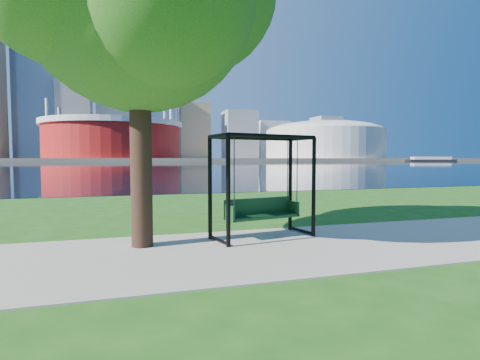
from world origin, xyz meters
name	(u,v)px	position (x,y,z in m)	size (l,w,h in m)	color
ground	(253,245)	(0.00, 0.00, 0.00)	(900.00, 900.00, 0.00)	#1E5114
path	(260,249)	(0.00, -0.50, 0.01)	(120.00, 4.00, 0.03)	#9E937F
river	(136,165)	(0.00, 102.00, 0.01)	(900.00, 180.00, 0.02)	black
far_bank	(130,159)	(0.00, 306.00, 1.00)	(900.00, 228.00, 2.00)	#937F60
stadium	(114,138)	(-10.00, 235.00, 14.23)	(83.00, 83.00, 32.00)	maroon
arena	(324,139)	(135.00, 235.00, 15.87)	(84.00, 84.00, 26.56)	beige
skyline	(124,117)	(-4.27, 319.39, 35.89)	(392.00, 66.00, 96.50)	gray
swing	(262,189)	(0.42, 0.56, 1.17)	(2.53, 1.49, 2.43)	black
barge	(431,159)	(181.78, 183.87, 1.32)	(30.07, 15.93, 2.91)	black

